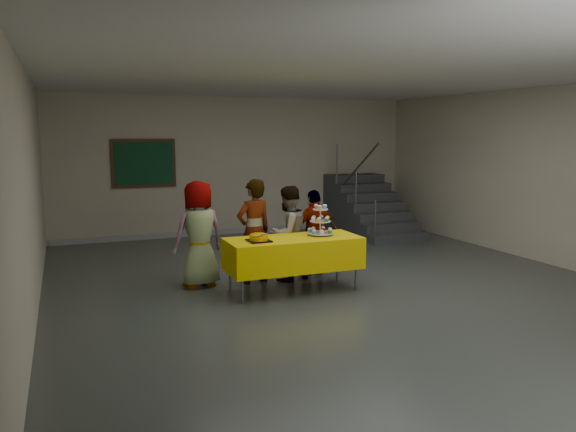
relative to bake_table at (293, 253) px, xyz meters
name	(u,v)px	position (x,y,z in m)	size (l,w,h in m)	color
room_shell	(345,139)	(0.69, -0.20, 1.57)	(10.00, 10.04, 3.02)	#4C514C
bake_table	(293,253)	(0.00, 0.00, 0.00)	(1.88, 0.78, 0.77)	#595960
cupcake_stand	(320,224)	(0.44, 0.05, 0.38)	(0.38, 0.38, 0.44)	silver
bear_cake	(259,237)	(-0.53, -0.07, 0.27)	(0.32, 0.36, 0.12)	black
schoolchild_a	(199,234)	(-1.16, 0.77, 0.22)	(0.76, 0.49, 1.55)	slate
schoolchild_b	(254,231)	(-0.35, 0.68, 0.22)	(0.57, 0.37, 1.55)	slate
schoolchild_c	(288,234)	(0.16, 0.59, 0.16)	(0.70, 0.54, 1.44)	slate
schoolchild_d	(315,232)	(0.69, 0.78, 0.11)	(0.79, 0.33, 1.34)	slate
staircase	(365,210)	(3.38, 3.91, -0.07)	(1.30, 2.40, 2.04)	#424447
noticeboard	(144,163)	(-1.37, 4.75, 1.04)	(1.30, 0.05, 1.00)	#472B16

